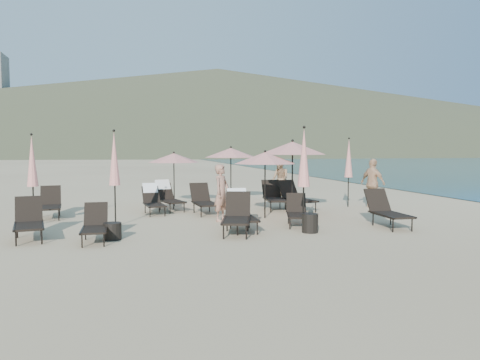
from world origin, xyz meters
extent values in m
plane|color=#D6BA8C|center=(0.00, 0.00, 0.00)|extent=(800.00, 800.00, 0.00)
cone|color=brown|center=(60.00, 300.00, 27.50)|extent=(690.00, 690.00, 55.00)
cone|color=brown|center=(190.00, 330.00, 16.00)|extent=(280.00, 280.00, 32.00)
cube|color=beige|center=(-45.00, 310.00, 19.00)|extent=(18.00, 16.00, 38.00)
cube|color=black|center=(-6.00, -0.09, 0.36)|extent=(0.83, 1.31, 0.05)
cube|color=black|center=(-6.13, 0.72, 0.66)|extent=(0.70, 0.56, 0.63)
cylinder|color=black|center=(-6.17, -0.64, 0.17)|extent=(0.04, 0.04, 0.35)
cylinder|color=black|center=(-6.35, 0.40, 0.17)|extent=(0.04, 0.04, 0.35)
cylinder|color=black|center=(-5.65, -0.55, 0.17)|extent=(0.04, 0.04, 0.35)
cylinder|color=black|center=(-5.82, 0.49, 0.17)|extent=(0.04, 0.04, 0.35)
cube|color=black|center=(-6.31, -0.09, 0.37)|extent=(0.27, 1.37, 0.04)
cube|color=black|center=(-5.70, 0.01, 0.37)|extent=(0.27, 1.37, 0.04)
cube|color=black|center=(-4.49, -0.71, 0.31)|extent=(0.57, 1.08, 0.04)
cube|color=black|center=(-4.49, 0.01, 0.58)|extent=(0.56, 0.41, 0.55)
cylinder|color=black|center=(-4.73, -1.16, 0.15)|extent=(0.03, 0.03, 0.30)
cylinder|color=black|center=(-4.72, -0.24, 0.15)|extent=(0.03, 0.03, 0.30)
cylinder|color=black|center=(-4.27, -1.16, 0.15)|extent=(0.03, 0.03, 0.30)
cylinder|color=black|center=(-4.26, -0.24, 0.15)|extent=(0.03, 0.03, 0.30)
cube|color=black|center=(-4.76, -0.67, 0.32)|extent=(0.05, 1.21, 0.04)
cube|color=black|center=(-4.22, -0.67, 0.32)|extent=(0.05, 1.21, 0.04)
cube|color=black|center=(-1.09, -0.56, 0.37)|extent=(1.00, 1.41, 0.05)
cube|color=black|center=(-0.83, 0.26, 0.68)|extent=(0.77, 0.65, 0.66)
cylinder|color=black|center=(-1.51, -0.98, 0.18)|extent=(0.04, 0.04, 0.36)
cylinder|color=black|center=(-1.18, 0.06, 0.18)|extent=(0.04, 0.04, 0.36)
cylinder|color=black|center=(-0.98, -1.14, 0.18)|extent=(0.04, 0.04, 0.36)
cylinder|color=black|center=(-0.66, -0.10, 0.18)|extent=(0.04, 0.04, 0.36)
cube|color=black|center=(-1.37, -0.41, 0.38)|extent=(0.46, 1.38, 0.04)
cube|color=black|center=(-0.77, -0.60, 0.38)|extent=(0.46, 1.38, 0.04)
cube|color=black|center=(-0.78, -0.12, 0.35)|extent=(0.69, 1.23, 0.05)
cube|color=black|center=(-0.73, 0.68, 0.64)|extent=(0.64, 0.49, 0.61)
cylinder|color=black|center=(-1.07, -0.60, 0.17)|extent=(0.04, 0.04, 0.34)
cylinder|color=black|center=(-1.00, 0.42, 0.17)|extent=(0.04, 0.04, 0.34)
cylinder|color=black|center=(-0.55, -0.63, 0.17)|extent=(0.04, 0.04, 0.34)
cylinder|color=black|center=(-0.49, 0.39, 0.17)|extent=(0.04, 0.04, 0.34)
cube|color=black|center=(-1.07, -0.05, 0.36)|extent=(0.12, 1.34, 0.04)
cube|color=black|center=(-0.48, -0.09, 0.36)|extent=(0.12, 1.34, 0.04)
cube|color=white|center=(-0.72, 0.82, 0.87)|extent=(0.55, 0.31, 0.37)
cube|color=black|center=(0.87, 0.25, 0.32)|extent=(0.86, 1.20, 0.05)
cube|color=black|center=(1.10, 0.94, 0.58)|extent=(0.66, 0.56, 0.56)
cylinder|color=black|center=(0.51, -0.11, 0.15)|extent=(0.03, 0.03, 0.31)
cylinder|color=black|center=(0.80, 0.78, 0.15)|extent=(0.03, 0.03, 0.31)
cylinder|color=black|center=(0.96, -0.25, 0.15)|extent=(0.03, 0.03, 0.31)
cylinder|color=black|center=(1.24, 0.63, 0.15)|extent=(0.03, 0.03, 0.31)
cube|color=black|center=(0.63, 0.37, 0.33)|extent=(0.41, 1.17, 0.04)
cube|color=black|center=(1.15, 0.21, 0.33)|extent=(0.41, 1.17, 0.04)
cube|color=black|center=(3.27, -0.65, 0.37)|extent=(0.71, 1.29, 0.05)
cube|color=black|center=(3.31, 0.20, 0.68)|extent=(0.68, 0.51, 0.65)
cylinder|color=black|center=(2.97, -1.16, 0.18)|extent=(0.04, 0.04, 0.36)
cylinder|color=black|center=(3.03, -0.08, 0.18)|extent=(0.04, 0.04, 0.36)
cylinder|color=black|center=(3.52, -1.19, 0.18)|extent=(0.04, 0.04, 0.36)
cylinder|color=black|center=(3.57, -0.10, 0.18)|extent=(0.04, 0.04, 0.36)
cube|color=black|center=(2.96, -0.58, 0.38)|extent=(0.11, 1.42, 0.04)
cube|color=black|center=(3.59, -0.61, 0.38)|extent=(0.11, 1.42, 0.04)
cube|color=black|center=(-6.03, 3.50, 0.35)|extent=(0.74, 1.26, 0.05)
cube|color=black|center=(-6.11, 4.31, 0.65)|extent=(0.67, 0.52, 0.62)
cylinder|color=black|center=(-6.24, 2.97, 0.17)|extent=(0.04, 0.04, 0.34)
cylinder|color=black|center=(-6.34, 4.00, 0.17)|extent=(0.04, 0.04, 0.34)
cylinder|color=black|center=(-5.72, 3.02, 0.17)|extent=(0.04, 0.04, 0.34)
cylinder|color=black|center=(-5.82, 4.05, 0.17)|extent=(0.04, 0.04, 0.34)
cube|color=black|center=(-6.33, 3.52, 0.36)|extent=(0.18, 1.36, 0.04)
cube|color=black|center=(-5.73, 3.58, 0.36)|extent=(0.18, 1.36, 0.04)
cube|color=black|center=(-2.18, 4.30, 0.34)|extent=(0.87, 1.28, 0.05)
cube|color=black|center=(-2.38, 5.06, 0.63)|extent=(0.69, 0.58, 0.60)
cylinder|color=black|center=(-2.31, 3.77, 0.17)|extent=(0.03, 0.03, 0.33)
cylinder|color=black|center=(-2.56, 4.73, 0.17)|extent=(0.03, 0.03, 0.33)
cylinder|color=black|center=(-1.82, 3.89, 0.17)|extent=(0.03, 0.03, 0.33)
cylinder|color=black|center=(-2.07, 4.86, 0.17)|extent=(0.03, 0.03, 0.33)
cube|color=black|center=(-2.48, 4.27, 0.35)|extent=(0.37, 1.28, 0.04)
cube|color=black|center=(-1.92, 4.42, 0.35)|extent=(0.37, 1.28, 0.04)
cube|color=white|center=(-2.42, 5.19, 0.86)|extent=(0.58, 0.40, 0.36)
cube|color=black|center=(-2.82, 3.57, 0.32)|extent=(0.68, 1.16, 0.05)
cube|color=black|center=(-2.90, 4.30, 0.59)|extent=(0.61, 0.48, 0.57)
cylinder|color=black|center=(-3.01, 3.09, 0.16)|extent=(0.03, 0.03, 0.31)
cylinder|color=black|center=(-3.11, 4.03, 0.16)|extent=(0.03, 0.03, 0.31)
cylinder|color=black|center=(-2.53, 3.14, 0.16)|extent=(0.03, 0.03, 0.31)
cylinder|color=black|center=(-2.64, 4.08, 0.16)|extent=(0.03, 0.03, 0.31)
cube|color=black|center=(-3.10, 3.58, 0.33)|extent=(0.17, 1.24, 0.04)
cube|color=black|center=(-2.55, 3.64, 0.33)|extent=(0.17, 1.24, 0.04)
cube|color=white|center=(-2.92, 4.44, 0.81)|extent=(0.52, 0.31, 0.34)
cube|color=black|center=(-1.21, 3.16, 0.36)|extent=(0.71, 1.27, 0.05)
cube|color=black|center=(-1.26, 3.99, 0.66)|extent=(0.67, 0.51, 0.64)
cylinder|color=black|center=(-1.45, 2.63, 0.18)|extent=(0.04, 0.04, 0.35)
cylinder|color=black|center=(-1.51, 3.69, 0.18)|extent=(0.04, 0.04, 0.35)
cylinder|color=black|center=(-0.91, 2.66, 0.18)|extent=(0.04, 0.04, 0.35)
cylinder|color=black|center=(-0.98, 3.72, 0.18)|extent=(0.04, 0.04, 0.35)
cube|color=black|center=(-1.52, 3.19, 0.37)|extent=(0.13, 1.39, 0.04)
cube|color=black|center=(-0.90, 3.23, 0.37)|extent=(0.13, 1.39, 0.04)
cube|color=black|center=(1.37, 3.65, 0.37)|extent=(0.81, 1.34, 0.05)
cube|color=black|center=(1.48, 4.49, 0.68)|extent=(0.71, 0.56, 0.65)
cylinder|color=black|center=(1.03, 3.16, 0.18)|extent=(0.04, 0.04, 0.36)
cylinder|color=black|center=(1.17, 4.24, 0.18)|extent=(0.04, 0.04, 0.36)
cylinder|color=black|center=(1.58, 3.09, 0.18)|extent=(0.04, 0.04, 0.36)
cylinder|color=black|center=(1.71, 4.17, 0.18)|extent=(0.04, 0.04, 0.36)
cube|color=black|center=(1.06, 3.74, 0.38)|extent=(0.22, 1.42, 0.04)
cube|color=black|center=(1.69, 3.66, 0.38)|extent=(0.22, 1.42, 0.04)
cube|color=black|center=(2.16, 3.30, 0.37)|extent=(0.87, 1.37, 0.05)
cube|color=black|center=(2.01, 4.15, 0.69)|extent=(0.73, 0.59, 0.66)
cylinder|color=black|center=(1.98, 2.73, 0.18)|extent=(0.04, 0.04, 0.36)
cylinder|color=black|center=(1.79, 3.81, 0.18)|extent=(0.04, 0.04, 0.36)
cylinder|color=black|center=(2.53, 2.82, 0.18)|extent=(0.04, 0.04, 0.36)
cylinder|color=black|center=(2.34, 3.90, 0.18)|extent=(0.04, 0.04, 0.36)
cube|color=black|center=(1.84, 3.30, 0.38)|extent=(0.29, 1.42, 0.04)
cube|color=black|center=(2.47, 3.41, 0.38)|extent=(0.29, 1.42, 0.04)
cylinder|color=black|center=(0.47, 2.01, 0.99)|extent=(0.04, 0.04, 1.97)
cone|color=#FFA290|center=(0.47, 2.01, 1.88)|extent=(1.97, 1.97, 0.36)
sphere|color=black|center=(0.47, 2.01, 2.09)|extent=(0.08, 0.08, 0.08)
cylinder|color=black|center=(1.59, 2.59, 1.15)|extent=(0.05, 0.05, 2.30)
cone|color=#FFA290|center=(1.59, 2.59, 2.19)|extent=(2.30, 2.30, 0.42)
sphere|color=black|center=(1.59, 2.59, 2.43)|extent=(0.09, 0.09, 0.09)
cylinder|color=black|center=(-1.95, 5.72, 0.95)|extent=(0.04, 0.04, 1.91)
cone|color=#FFA290|center=(-1.95, 5.72, 1.82)|extent=(1.91, 1.91, 0.35)
sphere|color=black|center=(-1.95, 5.72, 2.02)|extent=(0.07, 0.07, 0.07)
cylinder|color=black|center=(0.41, 6.45, 1.05)|extent=(0.04, 0.04, 2.10)
cone|color=#FFA290|center=(0.41, 6.45, 2.00)|extent=(2.10, 2.10, 0.38)
sphere|color=black|center=(0.41, 6.45, 2.21)|extent=(0.08, 0.08, 0.08)
cylinder|color=black|center=(0.74, -0.49, 0.59)|extent=(0.04, 0.04, 1.19)
cone|color=#FFA290|center=(0.74, -0.49, 1.94)|extent=(0.32, 0.32, 1.51)
sphere|color=black|center=(0.74, -0.49, 2.73)|extent=(0.08, 0.08, 0.08)
cylinder|color=black|center=(4.30, 3.90, 0.55)|extent=(0.04, 0.04, 1.10)
cone|color=#FFA290|center=(4.30, 3.90, 1.81)|extent=(0.30, 0.30, 1.41)
sphere|color=black|center=(4.30, 3.90, 2.54)|extent=(0.07, 0.07, 0.07)
cylinder|color=black|center=(-6.28, 2.21, 0.56)|extent=(0.04, 0.04, 1.12)
cone|color=#FFA290|center=(-6.28, 2.21, 1.83)|extent=(0.30, 0.30, 1.42)
sphere|color=black|center=(-6.28, 2.21, 2.57)|extent=(0.07, 0.07, 0.07)
cylinder|color=black|center=(-4.05, 1.52, 0.58)|extent=(0.04, 0.04, 1.16)
cone|color=#FFA290|center=(-4.05, 1.52, 1.90)|extent=(0.32, 0.32, 1.48)
sphere|color=black|center=(-4.05, 1.52, 2.67)|extent=(0.07, 0.07, 0.07)
cylinder|color=black|center=(-4.09, -0.38, 0.20)|extent=(0.43, 0.43, 0.41)
cylinder|color=black|center=(0.86, -0.67, 0.25)|extent=(0.42, 0.42, 0.49)
imported|color=#A36E58|center=(-0.97, 1.77, 0.85)|extent=(0.71, 0.74, 1.71)
imported|color=#98714E|center=(2.56, 6.64, 0.88)|extent=(0.79, 0.95, 1.77)
imported|color=tan|center=(5.06, 3.47, 0.90)|extent=(0.77, 1.14, 1.80)
camera|label=1|loc=(-3.86, -11.86, 2.21)|focal=35.00mm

